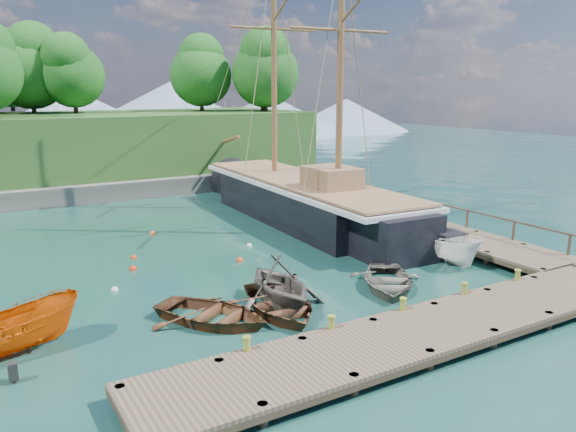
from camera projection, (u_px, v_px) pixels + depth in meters
name	position (u px, v px, depth m)	size (l,w,h in m)	color
ground	(279.00, 292.00, 22.73)	(160.00, 160.00, 0.00)	#123C2F
dock_near	(432.00, 329.00, 18.18)	(20.00, 3.20, 1.10)	#4A3C2E
dock_east	(385.00, 216.00, 34.22)	(3.20, 24.00, 1.10)	#4A3C2E
bollard_0	(247.00, 369.00, 16.46)	(0.26, 0.26, 0.45)	olive
bollard_1	(331.00, 346.00, 17.95)	(0.26, 0.26, 0.45)	olive
bollard_2	(402.00, 326.00, 19.45)	(0.26, 0.26, 0.45)	olive
bollard_3	(463.00, 309.00, 20.94)	(0.26, 0.26, 0.45)	olive
bollard_4	(516.00, 294.00, 22.43)	(0.26, 0.26, 0.45)	olive
rowboat_0	(213.00, 323.00, 19.74)	(3.09, 4.33, 0.90)	#54321C
rowboat_1	(280.00, 306.00, 21.26)	(3.44, 3.99, 2.10)	#5B564D
rowboat_2	(279.00, 313.00, 20.60)	(3.18, 4.45, 0.92)	brown
rowboat_3	(387.00, 288.00, 23.13)	(3.00, 4.20, 0.87)	#615C51
motorboat_orange	(11.00, 354.00, 17.45)	(1.66, 4.42, 1.71)	#CF5104
cabin_boat_white	(445.00, 261.00, 26.77)	(1.69, 4.48, 1.73)	white
schooner	(303.00, 203.00, 34.60)	(5.85, 27.38, 20.03)	black
mooring_buoy_0	(115.00, 291.00, 22.87)	(0.30, 0.30, 0.30)	white
mooring_buoy_1	(133.00, 270.00, 25.49)	(0.35, 0.35, 0.35)	red
mooring_buoy_2	(240.00, 261.00, 26.78)	(0.33, 0.33, 0.33)	#EC4615
mooring_buoy_3	(249.00, 246.00, 29.23)	(0.32, 0.32, 0.32)	silver
mooring_buoy_4	(134.00, 258.00, 27.18)	(0.32, 0.32, 0.32)	red
mooring_buoy_5	(153.00, 234.00, 31.64)	(0.36, 0.36, 0.36)	orange
distant_ridge	(68.00, 114.00, 82.57)	(117.00, 40.00, 10.00)	#728CA5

